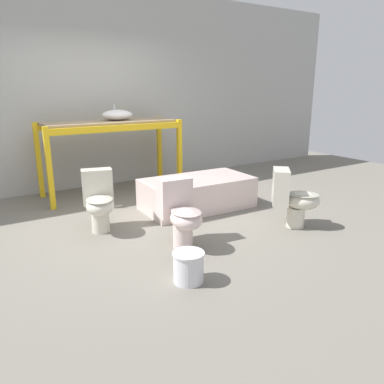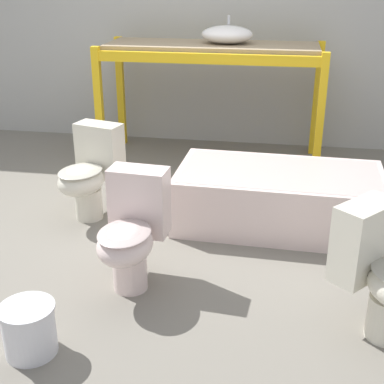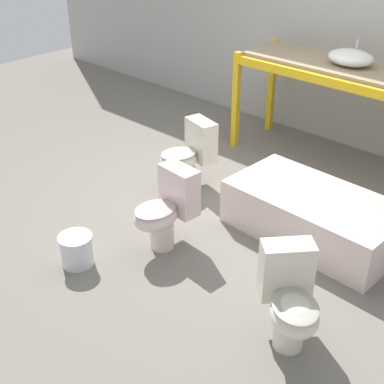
% 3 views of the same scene
% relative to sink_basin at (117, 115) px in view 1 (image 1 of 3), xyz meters
% --- Properties ---
extents(ground_plane, '(12.00, 12.00, 0.00)m').
position_rel_sink_basin_xyz_m(ground_plane, '(-0.30, -1.33, -1.22)').
color(ground_plane, slate).
extents(warehouse_wall_rear, '(10.80, 0.08, 3.20)m').
position_rel_sink_basin_xyz_m(warehouse_wall_rear, '(-0.30, 0.60, 0.38)').
color(warehouse_wall_rear, '#ADADA8').
rests_on(warehouse_wall_rear, ground_plane).
extents(shelving_rack, '(2.11, 0.77, 1.14)m').
position_rel_sink_basin_xyz_m(shelving_rack, '(-0.14, -0.03, -0.25)').
color(shelving_rack, yellow).
rests_on(shelving_rack, ground_plane).
extents(sink_basin, '(0.48, 0.38, 0.24)m').
position_rel_sink_basin_xyz_m(sink_basin, '(0.00, 0.00, 0.00)').
color(sink_basin, white).
rests_on(sink_basin, shelving_rack).
extents(bathtub_main, '(1.52, 0.84, 0.43)m').
position_rel_sink_basin_xyz_m(bathtub_main, '(0.56, -1.40, -0.97)').
color(bathtub_main, silver).
rests_on(bathtub_main, ground_plane).
extents(toilet_near, '(0.47, 0.62, 0.70)m').
position_rel_sink_basin_xyz_m(toilet_near, '(-0.87, -1.50, -0.85)').
color(toilet_near, silver).
rests_on(toilet_near, ground_plane).
extents(toilet_far, '(0.64, 0.62, 0.70)m').
position_rel_sink_basin_xyz_m(toilet_far, '(1.12, -2.63, -0.85)').
color(toilet_far, silver).
rests_on(toilet_far, ground_plane).
extents(toilet_extra, '(0.38, 0.58, 0.70)m').
position_rel_sink_basin_xyz_m(toilet_extra, '(-0.29, -2.39, -0.85)').
color(toilet_extra, silver).
rests_on(toilet_extra, ground_plane).
extents(bucket_white, '(0.28, 0.28, 0.27)m').
position_rel_sink_basin_xyz_m(bucket_white, '(-0.63, -3.09, -1.07)').
color(bucket_white, silver).
rests_on(bucket_white, ground_plane).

